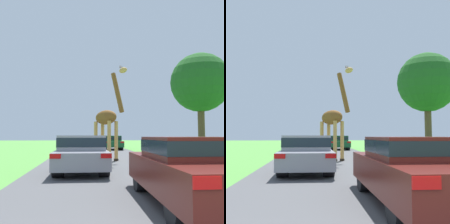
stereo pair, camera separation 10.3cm
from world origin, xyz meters
TOP-DOWN VIEW (x-y plane):
  - road at (0.00, 30.00)m, footprint 6.42×120.00m
  - giraffe_near_road at (0.18, 13.90)m, footprint 1.82×2.40m
  - car_lead_maroon at (1.15, 3.84)m, footprint 1.97×4.73m
  - car_queue_right at (-1.20, 9.02)m, footprint 1.91×4.03m
  - car_queue_left at (1.62, 26.30)m, footprint 1.98×4.25m
  - car_far_ahead at (-1.29, 21.91)m, footprint 1.83×4.70m
  - tree_left_edge at (9.07, 21.84)m, footprint 5.21×5.21m

SIDE VIEW (x-z plane):
  - road at x=0.00m, z-range 0.00..0.00m
  - car_far_ahead at x=-1.29m, z-range 0.04..1.41m
  - car_queue_right at x=-1.20m, z-range 0.04..1.42m
  - car_lead_maroon at x=1.15m, z-range 0.06..1.41m
  - car_queue_left at x=1.62m, z-range 0.05..1.42m
  - giraffe_near_road at x=0.18m, z-range -0.34..4.83m
  - tree_left_edge at x=9.07m, z-range 1.69..10.37m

